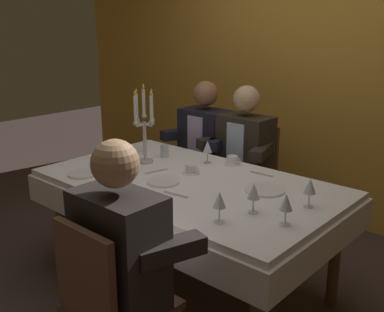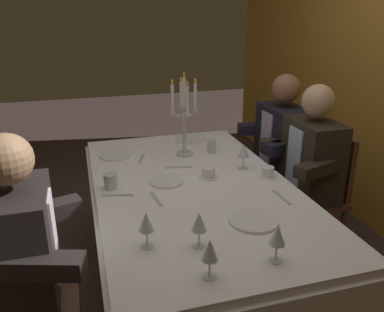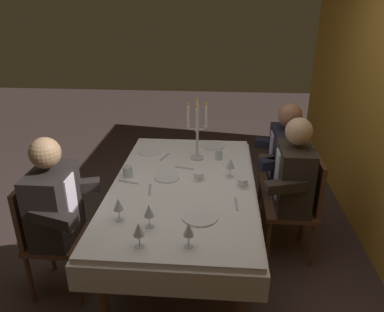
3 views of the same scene
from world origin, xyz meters
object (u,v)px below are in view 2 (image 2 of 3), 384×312
object	(u,v)px
wine_glass_0	(210,251)
seated_diner_0	(282,140)
water_tumbler_1	(111,181)
dinner_plate_0	(166,181)
seated_diner_1	(312,159)
coffee_cup_0	(209,173)
dinner_plate_1	(254,220)
wine_glass_3	(277,236)
wine_glass_2	(244,152)
seated_diner_2	(20,246)
candelabra	(184,118)
wine_glass_1	(199,223)
water_tumbler_0	(211,146)
wine_glass_4	(146,223)
dinner_plate_3	(190,139)
coffee_cup_1	(268,172)
dining_table	(193,203)
dinner_plate_2	(116,155)

from	to	relation	value
wine_glass_0	seated_diner_0	distance (m)	1.76
wine_glass_0	water_tumbler_1	bearing A→B (deg)	-162.50
dinner_plate_0	seated_diner_1	size ratio (longest dim) A/B	0.17
coffee_cup_0	dinner_plate_1	bearing A→B (deg)	4.29
seated_diner_1	wine_glass_3	bearing A→B (deg)	-38.73
wine_glass_2	seated_diner_2	bearing A→B (deg)	-67.15
dinner_plate_0	dinner_plate_1	world-z (taller)	same
dinner_plate_0	dinner_plate_1	distance (m)	0.63
candelabra	wine_glass_1	size ratio (longest dim) A/B	3.43
dinner_plate_0	wine_glass_3	size ratio (longest dim) A/B	1.25
water_tumbler_0	dinner_plate_1	bearing A→B (deg)	-6.77
wine_glass_1	seated_diner_0	world-z (taller)	seated_diner_0
water_tumbler_1	coffee_cup_0	distance (m)	0.58
seated_diner_0	wine_glass_4	bearing A→B (deg)	-47.72
wine_glass_0	water_tumbler_0	bearing A→B (deg)	160.83
dinner_plate_3	water_tumbler_1	size ratio (longest dim) A/B	2.73
wine_glass_2	water_tumbler_0	distance (m)	0.36
water_tumbler_0	seated_diner_2	world-z (taller)	seated_diner_2
wine_glass_3	wine_glass_0	bearing A→B (deg)	-85.54
candelabra	seated_diner_1	world-z (taller)	candelabra
wine_glass_1	seated_diner_0	xyz separation A→B (m)	(-1.20, 1.04, -0.12)
dinner_plate_1	coffee_cup_0	bearing A→B (deg)	-175.71
candelabra	wine_glass_4	bearing A→B (deg)	-23.40
wine_glass_1	coffee_cup_1	bearing A→B (deg)	134.02
water_tumbler_1	seated_diner_0	distance (m)	1.44
dining_table	dinner_plate_1	size ratio (longest dim) A/B	7.97
candelabra	coffee_cup_1	bearing A→B (deg)	37.63
dinner_plate_2	water_tumbler_0	xyz separation A→B (m)	(0.11, 0.65, 0.04)
dining_table	coffee_cup_1	size ratio (longest dim) A/B	14.70
wine_glass_3	seated_diner_1	distance (m)	1.24
wine_glass_1	coffee_cup_0	bearing A→B (deg)	158.29
dining_table	wine_glass_0	distance (m)	0.86
dining_table	wine_glass_0	bearing A→B (deg)	-12.28
dinner_plate_1	seated_diner_2	bearing A→B (deg)	-94.87
wine_glass_0	coffee_cup_0	xyz separation A→B (m)	(-0.89, 0.29, -0.09)
coffee_cup_0	wine_glass_1	bearing A→B (deg)	-21.71
seated_diner_0	wine_glass_2	bearing A→B (deg)	-49.04
wine_glass_1	seated_diner_1	size ratio (longest dim) A/B	0.13
wine_glass_1	wine_glass_2	bearing A→B (deg)	145.14
seated_diner_0	seated_diner_2	distance (m)	2.02
dinner_plate_1	dinner_plate_2	world-z (taller)	same
coffee_cup_1	seated_diner_0	world-z (taller)	seated_diner_0
wine_glass_4	water_tumbler_0	size ratio (longest dim) A/B	1.81
candelabra	dinner_plate_3	xyz separation A→B (m)	(-0.30, 0.13, -0.26)
wine_glass_1	water_tumbler_1	bearing A→B (deg)	-156.17
dinner_plate_3	wine_glass_2	distance (m)	0.67
candelabra	dinner_plate_3	distance (m)	0.42
dining_table	wine_glass_1	distance (m)	0.66
dining_table	dinner_plate_3	world-z (taller)	dinner_plate_3
candelabra	wine_glass_2	distance (m)	0.47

